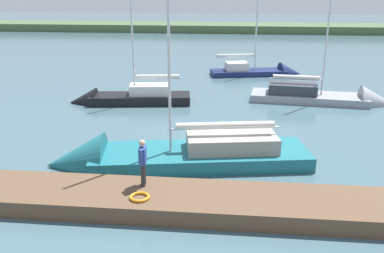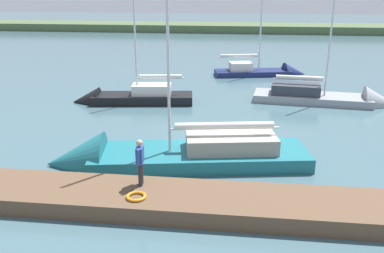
{
  "view_description": "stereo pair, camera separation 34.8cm",
  "coord_description": "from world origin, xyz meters",
  "px_view_note": "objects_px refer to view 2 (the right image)",
  "views": [
    {
      "loc": [
        -0.26,
        17.78,
        7.06
      ],
      "look_at": [
        1.54,
        0.23,
        1.08
      ],
      "focal_mm": 38.74,
      "sensor_mm": 36.0,
      "label": 1
    },
    {
      "loc": [
        -0.6,
        17.74,
        7.06
      ],
      "look_at": [
        1.54,
        0.23,
        1.08
      ],
      "focal_mm": 38.74,
      "sensor_mm": 36.0,
      "label": 2
    }
  ],
  "objects_px": {
    "sailboat_mid_channel": "(335,100)",
    "person_on_dock": "(140,159)",
    "life_ring_buoy": "(136,196)",
    "sailboat_far_left": "(127,100)",
    "sailboat_outer_mooring": "(267,74)",
    "sailboat_behind_pier": "(158,160)"
  },
  "relations": [
    {
      "from": "person_on_dock",
      "to": "sailboat_far_left",
      "type": "bearing_deg",
      "value": 103.82
    },
    {
      "from": "life_ring_buoy",
      "to": "sailboat_behind_pier",
      "type": "relative_size",
      "value": 0.06
    },
    {
      "from": "sailboat_mid_channel",
      "to": "person_on_dock",
      "type": "xyz_separation_m",
      "value": [
        9.24,
        13.77,
        1.34
      ]
    },
    {
      "from": "life_ring_buoy",
      "to": "sailboat_mid_channel",
      "type": "distance_m",
      "value": 17.35
    },
    {
      "from": "sailboat_mid_channel",
      "to": "person_on_dock",
      "type": "height_order",
      "value": "sailboat_mid_channel"
    },
    {
      "from": "sailboat_outer_mooring",
      "to": "sailboat_behind_pier",
      "type": "bearing_deg",
      "value": -117.8
    },
    {
      "from": "sailboat_far_left",
      "to": "sailboat_outer_mooring",
      "type": "xyz_separation_m",
      "value": [
        -9.29,
        -9.96,
        -0.07
      ]
    },
    {
      "from": "sailboat_mid_channel",
      "to": "sailboat_behind_pier",
      "type": "bearing_deg",
      "value": -124.62
    },
    {
      "from": "life_ring_buoy",
      "to": "person_on_dock",
      "type": "bearing_deg",
      "value": -85.96
    },
    {
      "from": "sailboat_mid_channel",
      "to": "sailboat_outer_mooring",
      "type": "bearing_deg",
      "value": 120.86
    },
    {
      "from": "sailboat_outer_mooring",
      "to": "life_ring_buoy",
      "type": "bearing_deg",
      "value": -114.89
    },
    {
      "from": "sailboat_mid_channel",
      "to": "sailboat_behind_pier",
      "type": "xyz_separation_m",
      "value": [
        9.3,
        10.72,
        0.02
      ]
    },
    {
      "from": "life_ring_buoy",
      "to": "sailboat_behind_pier",
      "type": "xyz_separation_m",
      "value": [
        0.12,
        -4.0,
        -0.42
      ]
    },
    {
      "from": "life_ring_buoy",
      "to": "sailboat_outer_mooring",
      "type": "distance_m",
      "value": 23.79
    },
    {
      "from": "sailboat_behind_pier",
      "to": "sailboat_outer_mooring",
      "type": "xyz_separation_m",
      "value": [
        -5.43,
        -19.19,
        -0.1
      ]
    },
    {
      "from": "sailboat_behind_pier",
      "to": "sailboat_mid_channel",
      "type": "bearing_deg",
      "value": -140.79
    },
    {
      "from": "sailboat_far_left",
      "to": "sailboat_behind_pier",
      "type": "relative_size",
      "value": 0.69
    },
    {
      "from": "sailboat_far_left",
      "to": "person_on_dock",
      "type": "height_order",
      "value": "sailboat_far_left"
    },
    {
      "from": "sailboat_outer_mooring",
      "to": "person_on_dock",
      "type": "distance_m",
      "value": 22.93
    },
    {
      "from": "sailboat_behind_pier",
      "to": "person_on_dock",
      "type": "distance_m",
      "value": 3.33
    },
    {
      "from": "life_ring_buoy",
      "to": "person_on_dock",
      "type": "relative_size",
      "value": 0.4
    },
    {
      "from": "sailboat_mid_channel",
      "to": "sailboat_far_left",
      "type": "bearing_deg",
      "value": -167.21
    }
  ]
}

